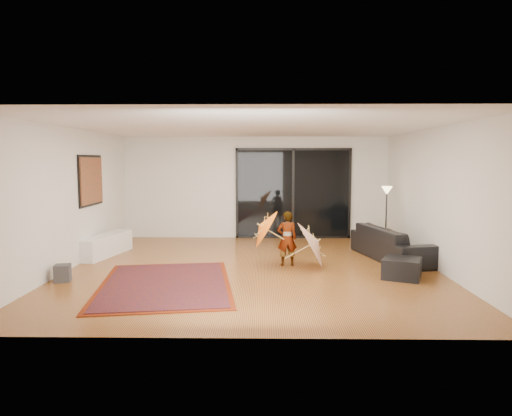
{
  "coord_description": "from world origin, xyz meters",
  "views": [
    {
      "loc": [
        0.21,
        -8.65,
        2.08
      ],
      "look_at": [
        0.06,
        0.68,
        1.1
      ],
      "focal_mm": 32.0,
      "sensor_mm": 36.0,
      "label": 1
    }
  ],
  "objects_px": {
    "sofa": "(393,243)",
    "ottoman": "(402,268)",
    "media_console": "(105,245)",
    "child": "(287,239)"
  },
  "relations": [
    {
      "from": "sofa",
      "to": "ottoman",
      "type": "bearing_deg",
      "value": 156.64
    },
    {
      "from": "media_console",
      "to": "child",
      "type": "xyz_separation_m",
      "value": [
        3.93,
        -0.89,
        0.31
      ]
    },
    {
      "from": "media_console",
      "to": "sofa",
      "type": "bearing_deg",
      "value": 9.43
    },
    {
      "from": "media_console",
      "to": "child",
      "type": "height_order",
      "value": "child"
    },
    {
      "from": "media_console",
      "to": "ottoman",
      "type": "height_order",
      "value": "media_console"
    },
    {
      "from": "ottoman",
      "to": "child",
      "type": "xyz_separation_m",
      "value": [
        -1.99,
        0.94,
        0.36
      ]
    },
    {
      "from": "ottoman",
      "to": "sofa",
      "type": "bearing_deg",
      "value": 79.68
    },
    {
      "from": "media_console",
      "to": "ottoman",
      "type": "relative_size",
      "value": 2.64
    },
    {
      "from": "media_console",
      "to": "ottoman",
      "type": "distance_m",
      "value": 6.19
    },
    {
      "from": "ottoman",
      "to": "child",
      "type": "bearing_deg",
      "value": 154.61
    }
  ]
}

